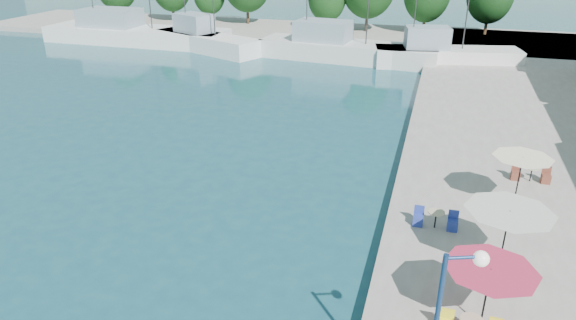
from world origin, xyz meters
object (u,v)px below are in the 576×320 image
(umbrella_white, at_px, (509,217))
(street_lamp, at_px, (452,309))
(umbrella_cream, at_px, (522,163))
(trawler_04, at_px, (443,56))
(umbrella_pink, at_px, (490,276))
(trawler_03, at_px, (344,49))
(trawler_01, at_px, (132,34))
(trawler_02, at_px, (205,41))

(umbrella_white, relative_size, street_lamp, 0.62)
(umbrella_cream, bearing_deg, trawler_04, 97.25)
(umbrella_pink, bearing_deg, umbrella_cream, 78.45)
(trawler_03, height_order, trawler_04, same)
(trawler_01, bearing_deg, trawler_02, -8.16)
(trawler_02, relative_size, street_lamp, 2.79)
(trawler_01, relative_size, trawler_02, 1.57)
(trawler_01, distance_m, street_lamp, 56.83)
(trawler_01, height_order, trawler_03, same)
(trawler_02, xyz_separation_m, street_lamp, (26.15, -42.13, 3.02))
(trawler_02, bearing_deg, umbrella_white, -26.97)
(trawler_01, height_order, umbrella_cream, trawler_01)
(trawler_02, bearing_deg, trawler_01, -164.32)
(trawler_03, bearing_deg, trawler_04, 4.86)
(trawler_02, distance_m, umbrella_cream, 41.67)
(street_lamp, bearing_deg, trawler_01, 108.81)
(trawler_03, relative_size, umbrella_cream, 7.20)
(trawler_03, relative_size, street_lamp, 3.69)
(trawler_04, bearing_deg, trawler_02, 167.69)
(umbrella_white, height_order, street_lamp, street_lamp)
(trawler_01, relative_size, trawler_03, 1.18)
(trawler_04, height_order, umbrella_pink, trawler_04)
(trawler_02, xyz_separation_m, trawler_03, (15.59, -0.19, -0.00))
(street_lamp, bearing_deg, umbrella_cream, 55.42)
(street_lamp, bearing_deg, umbrella_white, 53.33)
(trawler_01, relative_size, umbrella_white, 7.03)
(trawler_03, height_order, street_lamp, trawler_03)
(umbrella_pink, distance_m, street_lamp, 4.40)
(trawler_04, relative_size, street_lamp, 2.80)
(trawler_01, height_order, umbrella_pink, trawler_01)
(umbrella_pink, bearing_deg, trawler_04, 93.01)
(trawler_02, bearing_deg, umbrella_pink, -30.24)
(trawler_02, xyz_separation_m, umbrella_white, (28.19, -34.90, 1.74))
(trawler_01, xyz_separation_m, umbrella_cream, (39.29, -31.22, 1.75))
(umbrella_pink, bearing_deg, umbrella_white, 77.08)
(trawler_02, relative_size, umbrella_white, 4.48)
(trawler_02, bearing_deg, trawler_04, 23.28)
(trawler_03, bearing_deg, trawler_02, -174.86)
(trawler_03, bearing_deg, umbrella_white, -64.20)
(trawler_02, relative_size, umbrella_pink, 4.89)
(trawler_01, relative_size, street_lamp, 4.38)
(trawler_03, distance_m, trawler_04, 9.84)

